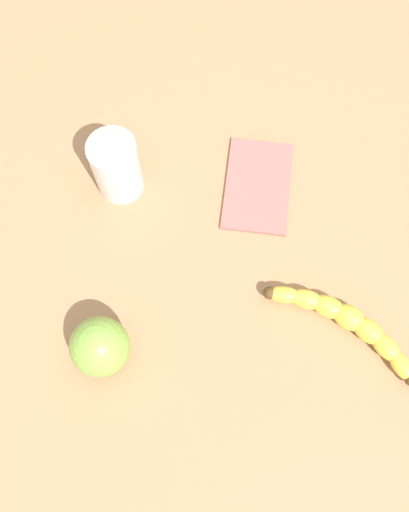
{
  "coord_description": "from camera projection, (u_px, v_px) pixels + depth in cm",
  "views": [
    {
      "loc": [
        34.67,
        -5.4,
        80.96
      ],
      "look_at": [
        6.98,
        -2.65,
        5.0
      ],
      "focal_mm": 39.37,
      "sensor_mm": 36.0,
      "label": 1
    }
  ],
  "objects": [
    {
      "name": "wooden_tabletop",
      "position": [
        217.0,
        220.0,
        0.87
      ],
      "size": [
        120.0,
        120.0,
        3.0
      ],
      "primitive_type": "cube",
      "color": "#A97C56",
      "rests_on": "ground"
    },
    {
      "name": "banana",
      "position": [
        346.0,
        322.0,
        0.78
      ],
      "size": [
        15.96,
        19.34,
        3.37
      ],
      "rotation": [
        0.0,
        0.0,
        4.04
      ],
      "color": "yellow",
      "rests_on": "wooden_tabletop"
    },
    {
      "name": "green_apple_fruit",
      "position": [
        100.0,
        347.0,
        0.74
      ],
      "size": [
        8.08,
        8.08,
        8.08
      ],
      "primitive_type": "sphere",
      "color": "#84B747",
      "rests_on": "wooden_tabletop"
    },
    {
      "name": "smoothie_glass",
      "position": [
        117.0,
        168.0,
        0.82
      ],
      "size": [
        7.05,
        7.05,
        10.92
      ],
      "color": "silver",
      "rests_on": "wooden_tabletop"
    },
    {
      "name": "folded_napkin",
      "position": [
        258.0,
        186.0,
        0.87
      ],
      "size": [
        17.52,
        13.12,
        0.6
      ],
      "primitive_type": "cube",
      "rotation": [
        0.0,
        0.0,
        -0.23
      ],
      "color": "#BC6660",
      "rests_on": "wooden_tabletop"
    }
  ]
}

